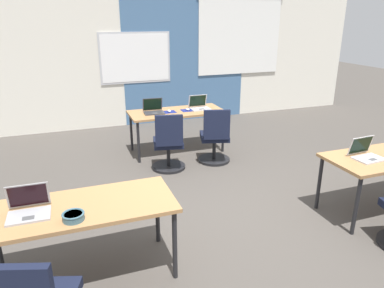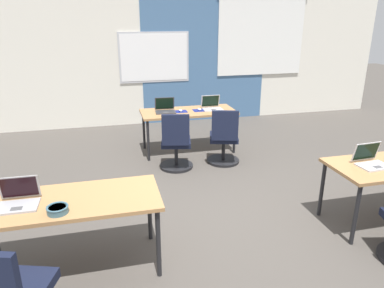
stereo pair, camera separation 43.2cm
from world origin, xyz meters
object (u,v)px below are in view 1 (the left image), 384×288
Objects in this scene: snack_bowl at (73,216)px; chair_far_left at (169,147)px; mouse_far_right at (188,109)px; laptop_far_left at (154,110)px; laptop_near_left_end at (29,208)px; mouse_far_left at (169,111)px; chair_far_right at (215,140)px; desk_far_center at (177,115)px; laptop_near_right_inner at (366,154)px; laptop_far_right at (199,106)px; desk_near_left at (82,212)px.

chair_far_left is at bearing 57.50° from snack_bowl.
mouse_far_right is 0.59m from laptop_far_left.
snack_bowl is at bearing -32.04° from laptop_near_left_end.
chair_far_left is (-0.23, -0.73, -0.36)m from mouse_far_left.
snack_bowl is (-1.68, -3.00, 0.01)m from mouse_far_left.
laptop_far_left is (-0.80, 0.74, 0.39)m from chair_far_right.
chair_far_left is at bearing -116.44° from desk_far_center.
chair_far_right and chair_far_left have the same top height.
mouse_far_right is 0.60× the size of snack_bowl.
laptop_near_left_end is (-2.15, -2.80, 0.11)m from desk_far_center.
desk_far_center is 9.01× the size of snack_bowl.
chair_far_right is 2.64× the size of laptop_near_right_inner.
laptop_far_right is 0.95× the size of laptop_near_right_inner.
snack_bowl is at bearing 62.30° from chair_far_right.
snack_bowl reaches higher than desk_near_left.
laptop_far_right reaches higher than desk_far_center.
laptop_near_right_inner reaches higher than desk_near_left.
laptop_near_right_inner is 3.20m from snack_bowl.
chair_far_right is at bearing -51.88° from mouse_far_left.
mouse_far_left is at bearing -6.40° from laptop_far_left.
mouse_far_right is (1.94, 2.78, 0.08)m from desk_near_left.
laptop_near_left_end is at bearing 55.45° from chair_far_right.
desk_near_left is 0.42m from laptop_near_left_end.
laptop_far_right is 0.99× the size of laptop_near_left_end.
chair_far_right is at bearing 44.06° from desk_near_left.
mouse_far_left is 0.59× the size of snack_bowl.
snack_bowl is at bearing -126.57° from laptop_far_right.
mouse_far_left reaches higher than desk_near_left.
desk_far_center is 1.74× the size of chair_far_left.
laptop_far_left is at bearing 64.38° from desk_near_left.
snack_bowl is (-1.43, -3.05, -0.01)m from laptop_far_left.
desk_near_left is 3.14m from laptop_far_left.
desk_near_left is 4.59× the size of laptop_far_left.
mouse_far_right is at bearing -0.69° from laptop_far_left.
desk_far_center is 4.59× the size of laptop_near_right_inner.
chair_far_left is (1.38, 2.05, -0.28)m from desk_near_left.
laptop_far_right is at bearing 48.66° from laptop_near_left_end.
desk_far_center is 0.21m from mouse_far_right.
mouse_far_right is at bearing -115.76° from chair_far_left.
laptop_far_right and laptop_far_left have the same top height.
desk_far_center is at bearing -43.90° from chair_far_right.
chair_far_left is (-0.37, -0.75, -0.28)m from desk_far_center.
mouse_far_right is (0.19, -0.02, 0.08)m from desk_far_center.
laptop_near_right_inner reaches higher than chair_far_right.
mouse_far_right is at bearing -0.12° from mouse_far_left.
laptop_far_left is at bearing 179.14° from laptop_far_right.
chair_far_right is 1.16m from laptop_far_left.
chair_far_right is 3.33m from laptop_near_left_end.
mouse_far_right is at bearing 109.27° from laptop_near_right_inner.
laptop_near_left_end is 2.75m from chair_far_left.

